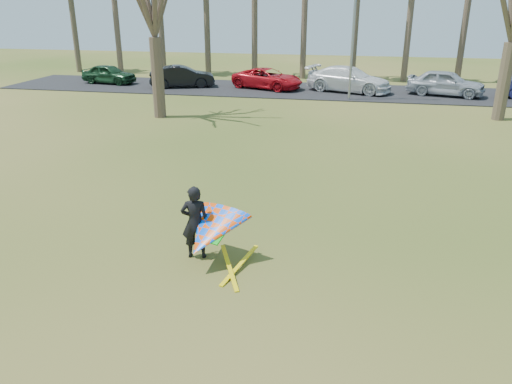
% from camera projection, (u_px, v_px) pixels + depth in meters
% --- Properties ---
extents(ground, '(100.00, 100.00, 0.00)m').
position_uv_depth(ground, '(240.00, 263.00, 12.17)').
color(ground, '#25480F').
rests_on(ground, ground).
extents(parking_strip, '(46.00, 7.00, 0.06)m').
position_uv_depth(parking_strip, '(321.00, 91.00, 35.02)').
color(parking_strip, black).
rests_on(parking_strip, ground).
extents(streetlight, '(2.28, 0.18, 8.00)m').
position_uv_depth(streetlight, '(356.00, 27.00, 30.28)').
color(streetlight, gray).
rests_on(streetlight, ground).
extents(car_0, '(4.35, 2.28, 1.41)m').
position_uv_depth(car_0, '(109.00, 74.00, 37.77)').
color(car_0, '#17391F').
rests_on(car_0, parking_strip).
extents(car_1, '(4.90, 3.10, 1.52)m').
position_uv_depth(car_1, '(182.00, 76.00, 36.16)').
color(car_1, black).
rests_on(car_1, parking_strip).
extents(car_2, '(5.59, 4.00, 1.42)m').
position_uv_depth(car_2, '(268.00, 78.00, 35.59)').
color(car_2, red).
rests_on(car_2, parking_strip).
extents(car_3, '(6.28, 4.11, 1.69)m').
position_uv_depth(car_3, '(349.00, 79.00, 34.29)').
color(car_3, silver).
rests_on(car_3, parking_strip).
extents(car_4, '(5.26, 3.23, 1.67)m').
position_uv_depth(car_4, '(446.00, 83.00, 32.90)').
color(car_4, '#9EA3AB').
rests_on(car_4, parking_strip).
extents(kite_flyer, '(2.13, 2.39, 2.03)m').
position_uv_depth(kite_flyer, '(208.00, 230.00, 11.90)').
color(kite_flyer, black).
rests_on(kite_flyer, ground).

